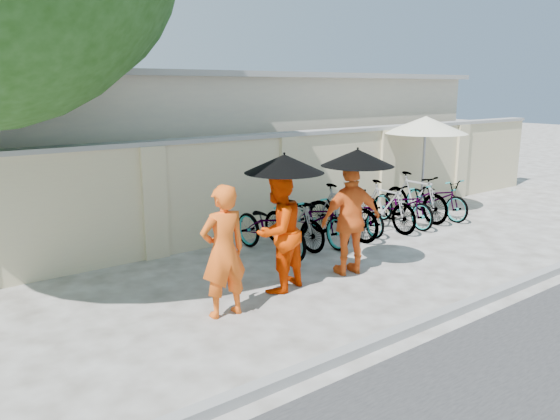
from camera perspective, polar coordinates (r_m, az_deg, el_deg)
ground at (r=8.12m, az=3.14°, el=-8.92°), size 80.00×80.00×0.00m
kerb at (r=7.00m, az=12.43°, el=-12.36°), size 40.00×0.16×0.12m
compound_wall at (r=10.89m, az=-3.73°, el=2.17°), size 20.00×0.30×2.00m
building_behind at (r=14.55m, az=-8.85°, el=7.11°), size 14.00×6.00×3.20m
monk_left at (r=7.19m, az=-5.94°, el=-4.32°), size 0.67×0.46×1.78m
monk_center at (r=8.06m, az=-0.19°, el=-2.28°), size 1.04×0.91×1.81m
parasol_center at (r=7.82m, az=0.45°, el=4.87°), size 1.16×1.16×1.03m
monk_right at (r=8.85m, az=7.44°, el=-1.04°), size 1.13×0.67×1.80m
parasol_right at (r=8.63m, az=8.10°, el=5.45°), size 1.15×1.15×1.03m
patio_umbrella at (r=13.37m, az=14.97°, el=8.49°), size 2.06×2.06×2.33m
bike_0 at (r=9.89m, az=-1.03°, el=-1.80°), size 0.78×1.97×1.02m
bike_1 at (r=10.30m, az=1.40°, el=-1.32°), size 0.61×1.67×0.98m
bike_2 at (r=10.66m, az=3.97°, el=-0.81°), size 0.79×1.95×1.00m
bike_3 at (r=11.01m, az=6.48°, el=-0.20°), size 0.75×1.86×1.08m
bike_4 at (r=11.52m, az=8.24°, el=-0.27°), size 0.76×1.68×0.85m
bike_5 at (r=11.80m, az=10.94°, el=0.43°), size 0.57×1.76×1.05m
bike_6 at (r=12.27m, az=12.69°, el=0.56°), size 0.74×1.82×0.94m
bike_7 at (r=12.80m, az=13.96°, el=1.35°), size 0.54×1.83×1.09m
bike_8 at (r=13.19m, az=16.04°, el=1.22°), size 0.70×1.81×0.94m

